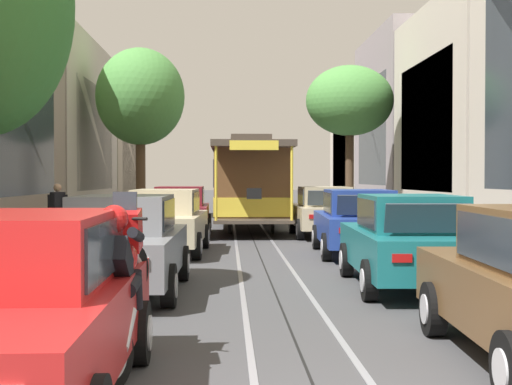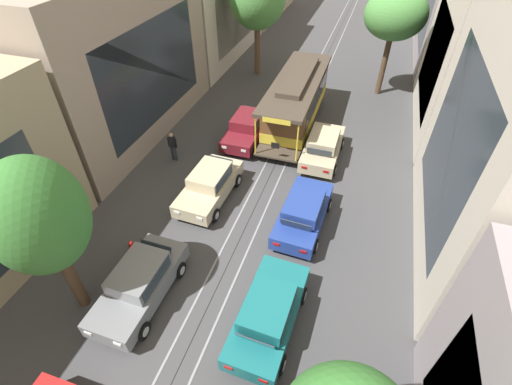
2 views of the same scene
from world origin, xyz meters
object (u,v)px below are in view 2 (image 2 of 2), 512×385
object	(u,v)px
parked_car_blue_mid_right	(303,212)
fire_hydrant	(132,249)
parked_car_beige_fourth_right	(323,146)
street_tree_kerb_left_near	(39,218)
parked_car_teal_second_right	(268,313)
parked_car_grey_second_left	(140,283)
pedestrian_on_left_pavement	(173,145)
parked_car_beige_mid_left	(210,185)
street_tree_kerb_right_second	(395,15)
parked_car_maroon_fourth_left	(247,128)
cable_car_trolley	(297,100)

from	to	relation	value
parked_car_blue_mid_right	fire_hydrant	bearing A→B (deg)	-148.30
parked_car_beige_fourth_right	street_tree_kerb_left_near	world-z (taller)	street_tree_kerb_left_near
parked_car_teal_second_right	parked_car_grey_second_left	bearing A→B (deg)	-176.43
parked_car_blue_mid_right	fire_hydrant	xyz separation A→B (m)	(-6.26, -3.87, -0.38)
parked_car_beige_fourth_right	pedestrian_on_left_pavement	bearing A→B (deg)	-161.24
parked_car_grey_second_left	parked_car_beige_mid_left	xyz separation A→B (m)	(0.18, 5.92, 0.00)
street_tree_kerb_right_second	fire_hydrant	bearing A→B (deg)	-114.78
parked_car_maroon_fourth_left	pedestrian_on_left_pavement	distance (m)	4.46
parked_car_grey_second_left	parked_car_teal_second_right	world-z (taller)	same
parked_car_grey_second_left	pedestrian_on_left_pavement	world-z (taller)	pedestrian_on_left_pavement
parked_car_grey_second_left	parked_car_beige_mid_left	bearing A→B (deg)	88.27
street_tree_kerb_left_near	pedestrian_on_left_pavement	bearing A→B (deg)	96.49
parked_car_maroon_fourth_left	street_tree_kerb_left_near	world-z (taller)	street_tree_kerb_left_near
parked_car_blue_mid_right	cable_car_trolley	world-z (taller)	cable_car_trolley
parked_car_grey_second_left	street_tree_kerb_right_second	xyz separation A→B (m)	(7.19, 20.19, 4.48)
parked_car_beige_mid_left	fire_hydrant	world-z (taller)	parked_car_beige_mid_left
parked_car_teal_second_right	pedestrian_on_left_pavement	size ratio (longest dim) A/B	2.59
parked_car_beige_mid_left	street_tree_kerb_right_second	bearing A→B (deg)	63.83
parked_car_grey_second_left	fire_hydrant	size ratio (longest dim) A/B	5.21
parked_car_teal_second_right	pedestrian_on_left_pavement	world-z (taller)	pedestrian_on_left_pavement
parked_car_beige_mid_left	street_tree_kerb_right_second	xyz separation A→B (m)	(7.01, 14.27, 4.48)
parked_car_beige_fourth_right	street_tree_kerb_right_second	bearing A→B (deg)	75.45
parked_car_blue_mid_right	parked_car_maroon_fourth_left	bearing A→B (deg)	128.39
street_tree_kerb_left_near	pedestrian_on_left_pavement	distance (m)	9.80
parked_car_blue_mid_right	parked_car_beige_fourth_right	world-z (taller)	same
pedestrian_on_left_pavement	parked_car_blue_mid_right	bearing A→B (deg)	-19.41
fire_hydrant	street_tree_kerb_right_second	bearing A→B (deg)	65.22
parked_car_teal_second_right	parked_car_beige_fourth_right	distance (m)	10.53
parked_car_grey_second_left	pedestrian_on_left_pavement	bearing A→B (deg)	109.95
cable_car_trolley	fire_hydrant	bearing A→B (deg)	-107.28
street_tree_kerb_right_second	fire_hydrant	world-z (taller)	street_tree_kerb_right_second
fire_hydrant	parked_car_maroon_fourth_left	bearing A→B (deg)	80.85
parked_car_blue_mid_right	cable_car_trolley	bearing A→B (deg)	105.41
parked_car_blue_mid_right	fire_hydrant	world-z (taller)	parked_car_blue_mid_right
parked_car_blue_mid_right	cable_car_trolley	size ratio (longest dim) A/B	0.48
fire_hydrant	parked_car_beige_mid_left	bearing A→B (deg)	69.99
parked_car_beige_mid_left	fire_hydrant	bearing A→B (deg)	-110.01
parked_car_beige_fourth_right	pedestrian_on_left_pavement	world-z (taller)	pedestrian_on_left_pavement
parked_car_beige_mid_left	street_tree_kerb_right_second	world-z (taller)	street_tree_kerb_right_second
fire_hydrant	pedestrian_on_left_pavement	bearing A→B (deg)	103.37
parked_car_blue_mid_right	parked_car_grey_second_left	bearing A→B (deg)	-131.73
parked_car_beige_mid_left	parked_car_blue_mid_right	bearing A→B (deg)	-5.87
parked_car_grey_second_left	fire_hydrant	world-z (taller)	parked_car_grey_second_left
street_tree_kerb_left_near	parked_car_grey_second_left	bearing A→B (deg)	25.19
parked_car_grey_second_left	parked_car_beige_mid_left	size ratio (longest dim) A/B	0.99
street_tree_kerb_right_second	street_tree_kerb_left_near	bearing A→B (deg)	-113.40
parked_car_grey_second_left	parked_car_blue_mid_right	bearing A→B (deg)	48.27
parked_car_grey_second_left	pedestrian_on_left_pavement	size ratio (longest dim) A/B	2.57
parked_car_grey_second_left	parked_car_maroon_fourth_left	xyz separation A→B (m)	(0.17, 11.35, 0.00)
parked_car_maroon_fourth_left	parked_car_blue_mid_right	distance (m)	7.54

